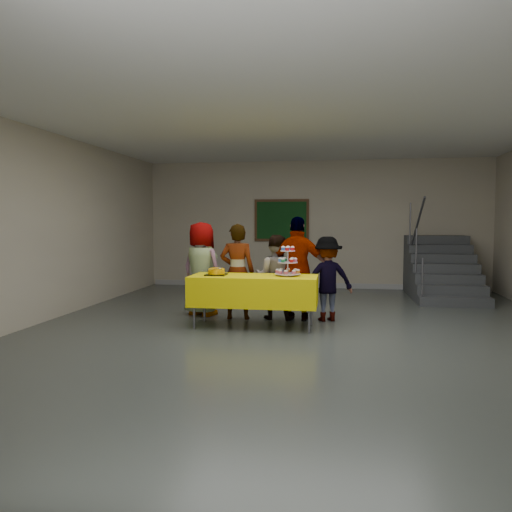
{
  "coord_description": "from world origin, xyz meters",
  "views": [
    {
      "loc": [
        0.52,
        -6.87,
        1.58
      ],
      "look_at": [
        -0.69,
        0.61,
        1.05
      ],
      "focal_mm": 35.0,
      "sensor_mm": 36.0,
      "label": 1
    }
  ],
  "objects_px": {
    "schoolchild_b": "(237,272)",
    "schoolchild_c": "(275,277)",
    "cupcake_stand": "(288,264)",
    "schoolchild_d": "(298,269)",
    "schoolchild_e": "(327,279)",
    "noticeboard": "(282,220)",
    "staircase": "(440,273)",
    "bear_cake": "(216,271)",
    "schoolchild_a": "(202,269)",
    "bake_table": "(254,290)"
  },
  "relations": [
    {
      "from": "staircase",
      "to": "schoolchild_e",
      "type": "bearing_deg",
      "value": -127.09
    },
    {
      "from": "schoolchild_a",
      "to": "schoolchild_e",
      "type": "bearing_deg",
      "value": -161.52
    },
    {
      "from": "bear_cake",
      "to": "schoolchild_e",
      "type": "bearing_deg",
      "value": 22.2
    },
    {
      "from": "schoolchild_a",
      "to": "schoolchild_d",
      "type": "xyz_separation_m",
      "value": [
        1.64,
        -0.19,
        0.04
      ]
    },
    {
      "from": "bear_cake",
      "to": "schoolchild_c",
      "type": "xyz_separation_m",
      "value": [
        0.8,
        0.69,
        -0.15
      ]
    },
    {
      "from": "cupcake_stand",
      "to": "schoolchild_c",
      "type": "xyz_separation_m",
      "value": [
        -0.26,
        0.6,
        -0.26
      ]
    },
    {
      "from": "schoolchild_b",
      "to": "noticeboard",
      "type": "distance_m",
      "value": 4.08
    },
    {
      "from": "staircase",
      "to": "cupcake_stand",
      "type": "bearing_deg",
      "value": -128.33
    },
    {
      "from": "staircase",
      "to": "schoolchild_c",
      "type": "bearing_deg",
      "value": -135.96
    },
    {
      "from": "bear_cake",
      "to": "staircase",
      "type": "bearing_deg",
      "value": 43.38
    },
    {
      "from": "bake_table",
      "to": "schoolchild_a",
      "type": "relative_size",
      "value": 1.2
    },
    {
      "from": "schoolchild_b",
      "to": "schoolchild_c",
      "type": "distance_m",
      "value": 0.62
    },
    {
      "from": "schoolchild_e",
      "to": "schoolchild_c",
      "type": "bearing_deg",
      "value": -19.98
    },
    {
      "from": "schoolchild_d",
      "to": "staircase",
      "type": "relative_size",
      "value": 0.69
    },
    {
      "from": "bake_table",
      "to": "schoolchild_e",
      "type": "relative_size",
      "value": 1.4
    },
    {
      "from": "bear_cake",
      "to": "cupcake_stand",
      "type": "bearing_deg",
      "value": 4.45
    },
    {
      "from": "schoolchild_c",
      "to": "schoolchild_d",
      "type": "xyz_separation_m",
      "value": [
        0.38,
        -0.06,
        0.15
      ]
    },
    {
      "from": "bear_cake",
      "to": "schoolchild_e",
      "type": "height_order",
      "value": "schoolchild_e"
    },
    {
      "from": "schoolchild_a",
      "to": "schoolchild_d",
      "type": "height_order",
      "value": "schoolchild_d"
    },
    {
      "from": "bear_cake",
      "to": "schoolchild_e",
      "type": "distance_m",
      "value": 1.77
    },
    {
      "from": "noticeboard",
      "to": "schoolchild_e",
      "type": "bearing_deg",
      "value": -73.51
    },
    {
      "from": "schoolchild_a",
      "to": "staircase",
      "type": "relative_size",
      "value": 0.65
    },
    {
      "from": "schoolchild_b",
      "to": "schoolchild_d",
      "type": "bearing_deg",
      "value": 178.19
    },
    {
      "from": "schoolchild_b",
      "to": "schoolchild_c",
      "type": "relative_size",
      "value": 1.13
    },
    {
      "from": "schoolchild_b",
      "to": "staircase",
      "type": "distance_m",
      "value": 4.91
    },
    {
      "from": "schoolchild_a",
      "to": "bear_cake",
      "type": "bearing_deg",
      "value": 141.77
    },
    {
      "from": "schoolchild_a",
      "to": "schoolchild_e",
      "type": "relative_size",
      "value": 1.17
    },
    {
      "from": "schoolchild_b",
      "to": "schoolchild_d",
      "type": "xyz_separation_m",
      "value": [
        0.98,
        0.04,
        0.06
      ]
    },
    {
      "from": "staircase",
      "to": "bear_cake",
      "type": "bearing_deg",
      "value": -136.62
    },
    {
      "from": "schoolchild_e",
      "to": "staircase",
      "type": "distance_m",
      "value": 3.85
    },
    {
      "from": "schoolchild_c",
      "to": "staircase",
      "type": "relative_size",
      "value": 0.57
    },
    {
      "from": "schoolchild_b",
      "to": "schoolchild_e",
      "type": "xyz_separation_m",
      "value": [
        1.43,
        0.08,
        -0.1
      ]
    },
    {
      "from": "schoolchild_e",
      "to": "bear_cake",
      "type": "bearing_deg",
      "value": 3.66
    },
    {
      "from": "staircase",
      "to": "schoolchild_b",
      "type": "bearing_deg",
      "value": -140.02
    },
    {
      "from": "schoolchild_b",
      "to": "schoolchild_c",
      "type": "bearing_deg",
      "value": -174.78
    },
    {
      "from": "schoolchild_b",
      "to": "schoolchild_c",
      "type": "xyz_separation_m",
      "value": [
        0.6,
        0.1,
        -0.09
      ]
    },
    {
      "from": "schoolchild_a",
      "to": "schoolchild_d",
      "type": "relative_size",
      "value": 0.95
    },
    {
      "from": "cupcake_stand",
      "to": "schoolchild_c",
      "type": "bearing_deg",
      "value": 113.6
    },
    {
      "from": "cupcake_stand",
      "to": "schoolchild_d",
      "type": "xyz_separation_m",
      "value": [
        0.11,
        0.54,
        -0.11
      ]
    },
    {
      "from": "cupcake_stand",
      "to": "noticeboard",
      "type": "bearing_deg",
      "value": 97.46
    },
    {
      "from": "schoolchild_c",
      "to": "schoolchild_e",
      "type": "bearing_deg",
      "value": -177.84
    },
    {
      "from": "schoolchild_a",
      "to": "staircase",
      "type": "bearing_deg",
      "value": -123.98
    },
    {
      "from": "noticeboard",
      "to": "bear_cake",
      "type": "bearing_deg",
      "value": -95.97
    },
    {
      "from": "schoolchild_e",
      "to": "cupcake_stand",
      "type": "bearing_deg",
      "value": 27.26
    },
    {
      "from": "schoolchild_c",
      "to": "staircase",
      "type": "xyz_separation_m",
      "value": [
        3.15,
        3.05,
        -0.19
      ]
    },
    {
      "from": "schoolchild_b",
      "to": "noticeboard",
      "type": "relative_size",
      "value": 1.18
    },
    {
      "from": "cupcake_stand",
      "to": "schoolchild_d",
      "type": "relative_size",
      "value": 0.27
    },
    {
      "from": "bake_table",
      "to": "schoolchild_e",
      "type": "bearing_deg",
      "value": 31.43
    },
    {
      "from": "schoolchild_a",
      "to": "staircase",
      "type": "height_order",
      "value": "staircase"
    },
    {
      "from": "schoolchild_c",
      "to": "schoolchild_e",
      "type": "height_order",
      "value": "schoolchild_c"
    }
  ]
}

